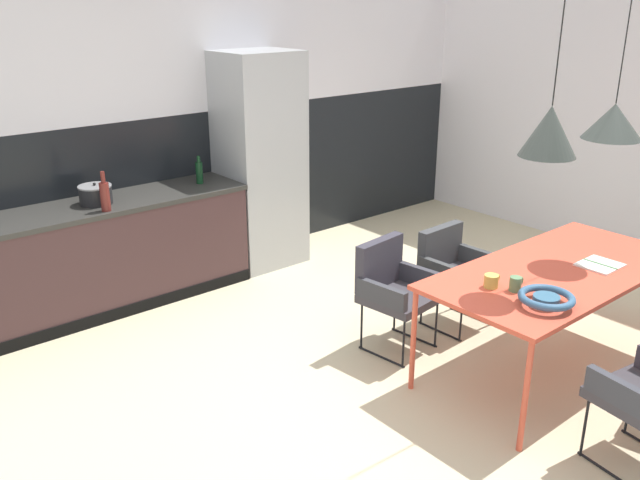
{
  "coord_description": "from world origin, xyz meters",
  "views": [
    {
      "loc": [
        -3.13,
        -2.67,
        2.46
      ],
      "look_at": [
        -0.36,
        0.65,
        0.87
      ],
      "focal_mm": 37.49,
      "sensor_mm": 36.0,
      "label": 1
    }
  ],
  "objects_px": {
    "refrigerator_column": "(260,161)",
    "mug_white_ceramic": "(491,281)",
    "pendant_lamp_over_table_near": "(549,131)",
    "mug_wide_latte": "(516,284)",
    "bottle_vinegar_dark": "(105,195)",
    "bottle_spice_small": "(199,172)",
    "armchair_near_window": "(452,263)",
    "pendant_lamp_over_table_far": "(613,121)",
    "dining_table": "(558,274)",
    "cooking_pot": "(96,195)",
    "armchair_facing_counter": "(392,282)",
    "fruit_bowl": "(546,298)",
    "open_book": "(600,265)"
  },
  "relations": [
    {
      "from": "bottle_spice_small",
      "to": "cooking_pot",
      "type": "bearing_deg",
      "value": -179.37
    },
    {
      "from": "armchair_near_window",
      "to": "fruit_bowl",
      "type": "relative_size",
      "value": 2.35
    },
    {
      "from": "mug_white_ceramic",
      "to": "dining_table",
      "type": "bearing_deg",
      "value": -10.13
    },
    {
      "from": "cooking_pot",
      "to": "dining_table",
      "type": "bearing_deg",
      "value": -56.1
    },
    {
      "from": "armchair_facing_counter",
      "to": "bottle_vinegar_dark",
      "type": "bearing_deg",
      "value": -59.33
    },
    {
      "from": "armchair_facing_counter",
      "to": "pendant_lamp_over_table_far",
      "type": "xyz_separation_m",
      "value": [
        1.01,
        -0.96,
        1.18
      ]
    },
    {
      "from": "open_book",
      "to": "pendant_lamp_over_table_far",
      "type": "relative_size",
      "value": 0.21
    },
    {
      "from": "pendant_lamp_over_table_far",
      "to": "refrigerator_column",
      "type": "bearing_deg",
      "value": 104.34
    },
    {
      "from": "dining_table",
      "to": "pendant_lamp_over_table_far",
      "type": "relative_size",
      "value": 1.5
    },
    {
      "from": "refrigerator_column",
      "to": "mug_wide_latte",
      "type": "relative_size",
      "value": 16.94
    },
    {
      "from": "fruit_bowl",
      "to": "refrigerator_column",
      "type": "bearing_deg",
      "value": 86.33
    },
    {
      "from": "pendant_lamp_over_table_near",
      "to": "refrigerator_column",
      "type": "bearing_deg",
      "value": 89.54
    },
    {
      "from": "mug_white_ceramic",
      "to": "bottle_vinegar_dark",
      "type": "height_order",
      "value": "bottle_vinegar_dark"
    },
    {
      "from": "bottle_vinegar_dark",
      "to": "refrigerator_column",
      "type": "bearing_deg",
      "value": 8.26
    },
    {
      "from": "mug_white_ceramic",
      "to": "pendant_lamp_over_table_near",
      "type": "distance_m",
      "value": 0.97
    },
    {
      "from": "refrigerator_column",
      "to": "mug_white_ceramic",
      "type": "bearing_deg",
      "value": -94.63
    },
    {
      "from": "mug_wide_latte",
      "to": "open_book",
      "type": "bearing_deg",
      "value": -9.31
    },
    {
      "from": "mug_white_ceramic",
      "to": "pendant_lamp_over_table_far",
      "type": "bearing_deg",
      "value": -7.77
    },
    {
      "from": "fruit_bowl",
      "to": "bottle_spice_small",
      "type": "xyz_separation_m",
      "value": [
        -0.44,
        3.2,
        0.2
      ]
    },
    {
      "from": "armchair_near_window",
      "to": "mug_wide_latte",
      "type": "relative_size",
      "value": 6.52
    },
    {
      "from": "pendant_lamp_over_table_near",
      "to": "mug_wide_latte",
      "type": "bearing_deg",
      "value": 169.78
    },
    {
      "from": "dining_table",
      "to": "mug_white_ceramic",
      "type": "distance_m",
      "value": 0.61
    },
    {
      "from": "cooking_pot",
      "to": "bottle_vinegar_dark",
      "type": "distance_m",
      "value": 0.23
    },
    {
      "from": "armchair_facing_counter",
      "to": "fruit_bowl",
      "type": "relative_size",
      "value": 2.46
    },
    {
      "from": "armchair_near_window",
      "to": "bottle_vinegar_dark",
      "type": "xyz_separation_m",
      "value": [
        -1.99,
        1.8,
        0.52
      ]
    },
    {
      "from": "armchair_facing_counter",
      "to": "mug_white_ceramic",
      "type": "height_order",
      "value": "mug_white_ceramic"
    },
    {
      "from": "refrigerator_column",
      "to": "fruit_bowl",
      "type": "distance_m",
      "value": 3.21
    },
    {
      "from": "mug_wide_latte",
      "to": "bottle_vinegar_dark",
      "type": "distance_m",
      "value": 3.09
    },
    {
      "from": "armchair_near_window",
      "to": "fruit_bowl",
      "type": "distance_m",
      "value": 1.33
    },
    {
      "from": "mug_white_ceramic",
      "to": "pendant_lamp_over_table_near",
      "type": "relative_size",
      "value": 0.1
    },
    {
      "from": "refrigerator_column",
      "to": "pendant_lamp_over_table_far",
      "type": "bearing_deg",
      "value": -75.66
    },
    {
      "from": "cooking_pot",
      "to": "pendant_lamp_over_table_near",
      "type": "bearing_deg",
      "value": -62.07
    },
    {
      "from": "armchair_facing_counter",
      "to": "mug_wide_latte",
      "type": "height_order",
      "value": "mug_wide_latte"
    },
    {
      "from": "fruit_bowl",
      "to": "pendant_lamp_over_table_near",
      "type": "relative_size",
      "value": 0.25
    },
    {
      "from": "mug_wide_latte",
      "to": "pendant_lamp_over_table_far",
      "type": "relative_size",
      "value": 0.09
    },
    {
      "from": "bottle_spice_small",
      "to": "pendant_lamp_over_table_far",
      "type": "relative_size",
      "value": 0.19
    },
    {
      "from": "cooking_pot",
      "to": "pendant_lamp_over_table_near",
      "type": "xyz_separation_m",
      "value": [
        1.57,
        -2.97,
        0.75
      ]
    },
    {
      "from": "mug_wide_latte",
      "to": "bottle_spice_small",
      "type": "distance_m",
      "value": 3.0
    },
    {
      "from": "pendant_lamp_over_table_near",
      "to": "pendant_lamp_over_table_far",
      "type": "xyz_separation_m",
      "value": [
        0.78,
        0.02,
        -0.03
      ]
    },
    {
      "from": "pendant_lamp_over_table_far",
      "to": "armchair_near_window",
      "type": "bearing_deg",
      "value": 112.2
    },
    {
      "from": "pendant_lamp_over_table_near",
      "to": "dining_table",
      "type": "bearing_deg",
      "value": 6.76
    },
    {
      "from": "bottle_vinegar_dark",
      "to": "dining_table",
      "type": "bearing_deg",
      "value": -53.73
    },
    {
      "from": "fruit_bowl",
      "to": "pendant_lamp_over_table_far",
      "type": "bearing_deg",
      "value": 13.87
    },
    {
      "from": "armchair_near_window",
      "to": "pendant_lamp_over_table_far",
      "type": "distance_m",
      "value": 1.56
    },
    {
      "from": "armchair_facing_counter",
      "to": "bottle_vinegar_dark",
      "type": "distance_m",
      "value": 2.28
    },
    {
      "from": "open_book",
      "to": "armchair_facing_counter",
      "type": "bearing_deg",
      "value": 129.14
    },
    {
      "from": "mug_white_ceramic",
      "to": "pendant_lamp_over_table_far",
      "type": "distance_m",
      "value": 1.34
    },
    {
      "from": "cooking_pot",
      "to": "bottle_spice_small",
      "type": "xyz_separation_m",
      "value": [
        0.95,
        0.01,
        0.03
      ]
    },
    {
      "from": "bottle_vinegar_dark",
      "to": "pendant_lamp_over_table_near",
      "type": "distance_m",
      "value": 3.24
    },
    {
      "from": "dining_table",
      "to": "open_book",
      "type": "relative_size",
      "value": 7.23
    }
  ]
}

